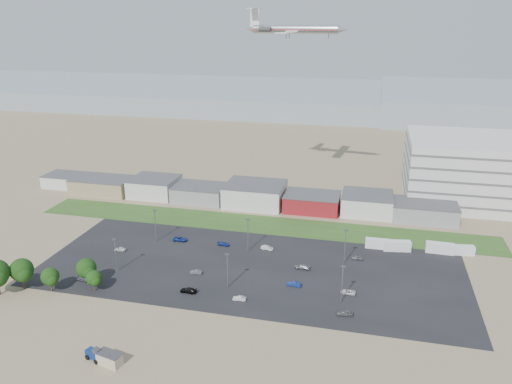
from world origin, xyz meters
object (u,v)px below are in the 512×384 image
(parked_car_10, at_px, (84,279))
(parked_car_12, at_px, (302,267))
(parked_car_11, at_px, (267,248))
(parked_car_13, at_px, (239,298))
(parked_car_8, at_px, (357,258))
(parked_car_3, at_px, (188,290))
(box_trailer_a, at_px, (378,244))
(parked_car_9, at_px, (180,239))
(airliner, at_px, (295,29))
(parked_car_2, at_px, (345,313))
(telehandler, at_px, (95,353))
(portable_shed, at_px, (110,359))
(parked_car_5, at_px, (120,249))
(parked_car_6, at_px, (224,244))
(parked_car_1, at_px, (294,284))
(parked_car_0, at_px, (348,292))
(parked_car_4, at_px, (196,272))

(parked_car_10, bearing_deg, parked_car_12, -67.19)
(parked_car_11, relative_size, parked_car_13, 1.13)
(parked_car_8, distance_m, parked_car_11, 27.46)
(parked_car_3, relative_size, parked_car_11, 1.16)
(box_trailer_a, height_order, parked_car_9, box_trailer_a)
(airliner, relative_size, parked_car_10, 9.79)
(box_trailer_a, height_order, parked_car_12, box_trailer_a)
(parked_car_2, bearing_deg, parked_car_13, -97.90)
(parked_car_2, relative_size, parked_car_12, 0.88)
(parked_car_9, height_order, parked_car_13, parked_car_9)
(parked_car_11, bearing_deg, parked_car_9, 98.23)
(telehandler, relative_size, parked_car_9, 1.52)
(airliner, xyz_separation_m, parked_car_2, (28.12, -88.29, -63.27))
(parked_car_3, distance_m, parked_car_12, 33.38)
(portable_shed, distance_m, parked_car_5, 54.69)
(parked_car_5, height_order, parked_car_9, parked_car_9)
(box_trailer_a, xyz_separation_m, parked_car_2, (-7.38, -40.37, -0.78))
(portable_shed, distance_m, parked_car_2, 54.42)
(parked_car_5, bearing_deg, airliner, 143.57)
(parked_car_6, distance_m, parked_car_13, 33.03)
(portable_shed, distance_m, parked_car_13, 35.85)
(parked_car_1, distance_m, parked_car_10, 56.95)
(parked_car_2, distance_m, parked_car_13, 26.38)
(airliner, height_order, parked_car_0, airliner)
(parked_car_2, relative_size, parked_car_5, 1.08)
(parked_car_1, xyz_separation_m, parked_car_6, (-25.72, 19.91, -0.07))
(telehandler, distance_m, parked_car_5, 52.49)
(parked_car_1, height_order, parked_car_4, parked_car_1)
(parked_car_5, relative_size, parked_car_10, 0.86)
(parked_car_10, relative_size, parked_car_11, 1.08)
(parked_car_4, distance_m, parked_car_5, 28.98)
(parked_car_1, relative_size, parked_car_3, 0.86)
(parked_car_2, height_order, parked_car_13, parked_car_2)
(airliner, bearing_deg, parked_car_12, -69.78)
(portable_shed, bearing_deg, box_trailer_a, 65.51)
(portable_shed, xyz_separation_m, parked_car_6, (5.94, 60.35, -0.78))
(portable_shed, height_order, parked_car_12, portable_shed)
(parked_car_3, bearing_deg, parked_car_9, -151.60)
(parked_car_9, distance_m, parked_car_11, 28.49)
(box_trailer_a, relative_size, parked_car_13, 2.28)
(portable_shed, xyz_separation_m, box_trailer_a, (53.11, 69.87, 0.10))
(parked_car_0, xyz_separation_m, parked_car_11, (-25.99, 20.92, 0.08))
(parked_car_12, bearing_deg, parked_car_1, 3.51)
(airliner, relative_size, parked_car_4, 12.16)
(parked_car_4, relative_size, parked_car_9, 0.73)
(telehandler, bearing_deg, parked_car_5, 131.54)
(parked_car_4, bearing_deg, box_trailer_a, 114.69)
(box_trailer_a, height_order, parked_car_2, box_trailer_a)
(parked_car_2, xyz_separation_m, parked_car_11, (-25.85, 31.09, -0.03))
(airliner, xyz_separation_m, parked_car_13, (1.75, -87.62, -63.37))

